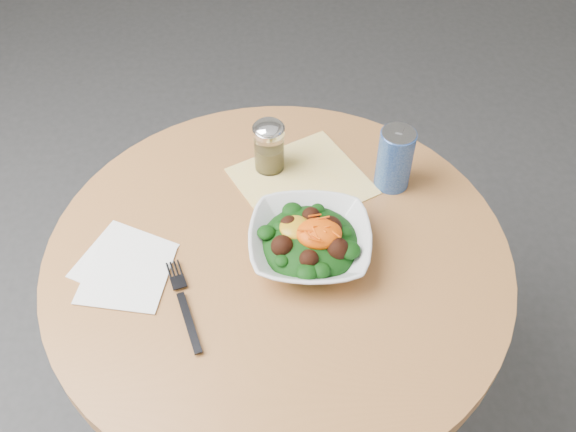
% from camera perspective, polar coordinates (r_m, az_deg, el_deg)
% --- Properties ---
extents(ground, '(6.00, 6.00, 0.00)m').
position_cam_1_polar(ground, '(1.88, -0.63, -17.75)').
color(ground, '#323235').
rests_on(ground, ground).
extents(table, '(0.90, 0.90, 0.75)m').
position_cam_1_polar(table, '(1.40, -0.82, -8.28)').
color(table, black).
rests_on(table, ground).
extents(cloth_napkin, '(0.33, 0.32, 0.00)m').
position_cam_1_polar(cloth_napkin, '(1.37, 1.22, 3.12)').
color(cloth_napkin, '#DDA50B').
rests_on(cloth_napkin, table).
extents(paper_napkins, '(0.21, 0.23, 0.00)m').
position_cam_1_polar(paper_napkins, '(1.25, -14.29, -4.46)').
color(paper_napkins, white).
rests_on(paper_napkins, table).
extents(salad_bowl, '(0.25, 0.25, 0.09)m').
position_cam_1_polar(salad_bowl, '(1.21, 1.97, -2.28)').
color(salad_bowl, silver).
rests_on(salad_bowl, table).
extents(fork, '(0.08, 0.21, 0.00)m').
position_cam_1_polar(fork, '(1.17, -9.27, -7.55)').
color(fork, black).
rests_on(fork, table).
extents(spice_shaker, '(0.07, 0.07, 0.12)m').
position_cam_1_polar(spice_shaker, '(1.36, -1.70, 6.21)').
color(spice_shaker, silver).
rests_on(spice_shaker, table).
extents(beverage_can, '(0.07, 0.07, 0.14)m').
position_cam_1_polar(beverage_can, '(1.33, 9.47, 5.05)').
color(beverage_can, navy).
rests_on(beverage_can, table).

